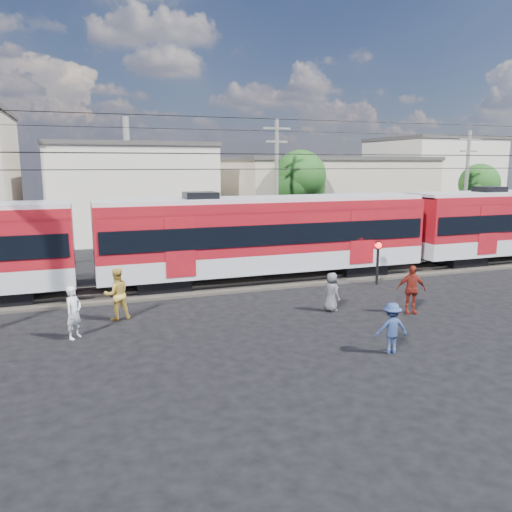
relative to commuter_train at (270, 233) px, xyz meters
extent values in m
plane|color=black|center=(-2.87, -8.00, -2.40)|extent=(120.00, 120.00, 0.00)
cube|color=#2D2823|center=(-2.87, 0.00, -2.34)|extent=(70.00, 3.40, 0.12)
cube|color=#59544C|center=(-2.87, -0.75, -2.22)|extent=(70.00, 0.12, 0.12)
cube|color=#59544C|center=(-2.87, 0.75, -2.22)|extent=(70.00, 0.12, 0.12)
cube|color=black|center=(-11.89, 0.00, -2.05)|extent=(2.40, 2.20, 0.70)
cube|color=black|center=(-5.33, 0.00, -2.05)|extent=(2.40, 2.20, 0.70)
cube|color=black|center=(4.91, 0.00, -2.05)|extent=(2.40, 2.20, 0.70)
cube|color=#AAACB2|center=(-0.21, 0.00, -1.25)|extent=(16.00, 3.00, 0.90)
cube|color=maroon|center=(-0.21, 0.00, 0.40)|extent=(16.00, 3.00, 2.40)
cube|color=black|center=(-0.21, 0.00, 0.15)|extent=(15.68, 3.08, 0.95)
cube|color=#AAACB2|center=(-0.21, 0.00, 1.65)|extent=(16.00, 2.60, 0.25)
cube|color=black|center=(11.47, 0.00, -2.05)|extent=(2.40, 2.20, 0.70)
cylinder|color=black|center=(-2.87, -0.70, 3.10)|extent=(70.00, 0.03, 0.03)
cylinder|color=black|center=(-2.87, 0.70, 3.10)|extent=(70.00, 0.03, 0.03)
cylinder|color=black|center=(-2.87, -0.70, 3.80)|extent=(70.00, 0.03, 0.03)
cylinder|color=black|center=(-2.87, 0.70, 3.80)|extent=(70.00, 0.03, 0.03)
cylinder|color=black|center=(-2.87, -3.50, 5.10)|extent=(70.00, 0.03, 0.03)
cylinder|color=black|center=(-2.87, 3.50, 5.10)|extent=(70.00, 0.03, 0.03)
cube|color=beige|center=(-4.87, 19.00, 1.10)|extent=(12.00, 12.00, 7.00)
cube|color=#3F3D3A|center=(-4.87, 19.00, 4.75)|extent=(12.24, 12.24, 0.30)
cube|color=tan|center=(11.13, 16.00, 0.60)|extent=(16.00, 10.00, 6.00)
cube|color=#3F3D3A|center=(11.13, 16.00, 3.75)|extent=(16.32, 10.20, 0.30)
cube|color=beige|center=(25.13, 20.00, 1.60)|extent=(10.00, 10.00, 8.00)
cube|color=#3F3D3A|center=(25.13, 20.00, 5.75)|extent=(10.20, 10.20, 0.30)
cylinder|color=slate|center=(3.13, 7.00, 1.85)|extent=(0.24, 0.24, 8.50)
cube|color=slate|center=(3.13, 7.00, 5.50)|extent=(1.80, 0.12, 0.12)
cube|color=slate|center=(3.13, 7.00, 4.70)|extent=(1.40, 0.12, 0.12)
cylinder|color=slate|center=(17.13, 6.00, 1.60)|extent=(0.24, 0.24, 8.00)
cube|color=slate|center=(17.13, 6.00, 5.00)|extent=(1.80, 0.12, 0.12)
cube|color=slate|center=(17.13, 6.00, 4.20)|extent=(1.40, 0.12, 0.12)
cylinder|color=#382619|center=(6.13, 10.00, -0.44)|extent=(0.36, 0.36, 3.92)
sphere|color=#174F16|center=(6.13, 10.00, 2.50)|extent=(3.64, 3.64, 3.64)
sphere|color=#174F16|center=(6.73, 10.30, 1.80)|extent=(2.80, 2.80, 2.80)
cylinder|color=#382619|center=(21.13, 9.00, -0.72)|extent=(0.36, 0.36, 3.36)
sphere|color=#174F16|center=(21.13, 9.00, 1.80)|extent=(3.12, 3.12, 3.12)
sphere|color=#174F16|center=(21.73, 9.30, 1.20)|extent=(2.40, 2.40, 2.40)
imported|color=silver|center=(-9.07, -5.48, -1.51)|extent=(0.74, 0.77, 1.78)
imported|color=gold|center=(-7.57, -3.85, -1.42)|extent=(1.07, 0.90, 1.96)
imported|color=navy|center=(0.11, -10.13, -1.60)|extent=(1.11, 0.75, 1.60)
imported|color=maroon|center=(3.26, -6.82, -1.45)|extent=(1.21, 0.82, 1.91)
imported|color=#535358|center=(0.49, -5.53, -1.63)|extent=(0.68, 0.86, 1.55)
imported|color=silver|center=(17.30, 5.66, -1.78)|extent=(3.83, 2.00, 1.24)
cylinder|color=black|center=(4.65, -2.34, -1.41)|extent=(0.13, 0.13, 1.98)
sphere|color=#FF140C|center=(4.65, -2.34, -0.48)|extent=(0.31, 0.31, 0.31)
cube|color=black|center=(4.65, -2.34, -0.48)|extent=(0.27, 0.07, 0.38)
camera|label=1|loc=(-8.66, -22.51, 3.35)|focal=35.00mm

